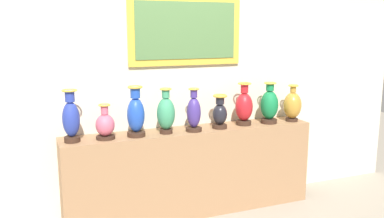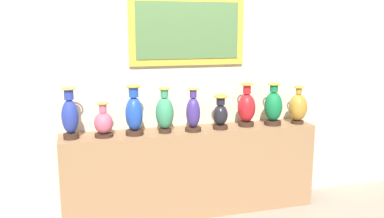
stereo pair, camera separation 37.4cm
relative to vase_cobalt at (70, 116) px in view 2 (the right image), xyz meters
name	(u,v)px [view 2 (the right image)]	position (x,y,z in m)	size (l,w,h in m)	color
ground_plane	(192,212)	(1.07, 0.03, -1.00)	(10.96, 10.96, 0.00)	gray
display_shelf	(192,171)	(1.07, 0.03, -0.60)	(2.36, 0.35, 0.81)	#99704C
back_wall	(185,62)	(1.07, 0.26, 0.41)	(4.96, 0.14, 2.82)	beige
vase_cobalt	(70,116)	(0.00, 0.00, 0.00)	(0.14, 0.14, 0.43)	#382319
vase_rose	(103,123)	(0.27, -0.01, -0.08)	(0.16, 0.16, 0.30)	#382319
vase_sapphire	(134,113)	(0.53, -0.02, 0.00)	(0.16, 0.16, 0.44)	#382319
vase_jade	(165,113)	(0.80, -0.02, -0.01)	(0.16, 0.16, 0.40)	#382319
vase_indigo	(193,113)	(1.06, -0.03, -0.03)	(0.15, 0.15, 0.39)	#382319
vase_onyx	(220,114)	(1.33, -0.02, -0.05)	(0.14, 0.14, 0.32)	#382319
vase_crimson	(246,108)	(1.60, 0.02, -0.02)	(0.17, 0.17, 0.41)	#382319
vase_emerald	(273,107)	(1.87, -0.01, -0.02)	(0.17, 0.17, 0.40)	#382319
vase_ochre	(298,107)	(2.13, -0.02, -0.03)	(0.18, 0.18, 0.37)	#382319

